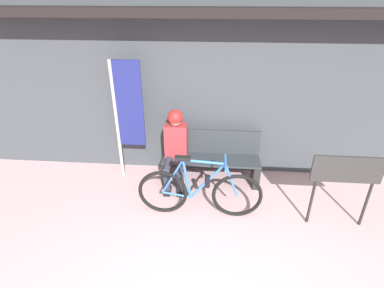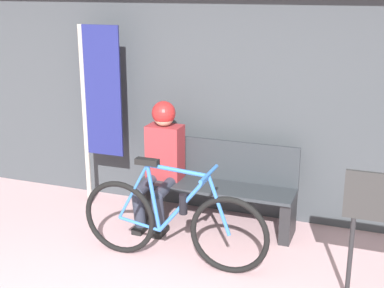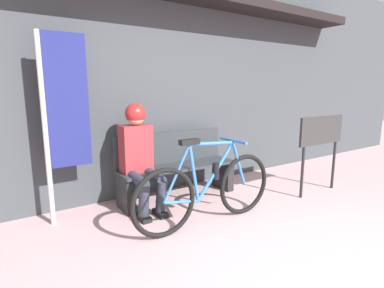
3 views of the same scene
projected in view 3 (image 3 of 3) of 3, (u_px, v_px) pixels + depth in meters
storefront_wall at (160, 65)px, 3.84m from camera, size 12.00×0.56×3.20m
park_bench_near at (177, 168)px, 3.76m from camera, size 1.51×0.42×0.83m
bicycle at (208, 190)px, 3.01m from camera, size 1.66×0.40×0.90m
person_seated at (139, 150)px, 3.33m from camera, size 0.34×0.61×1.21m
banner_pole at (61, 111)px, 2.94m from camera, size 0.45×0.05×1.90m
signboard at (321, 136)px, 3.86m from camera, size 0.84×0.04×1.02m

